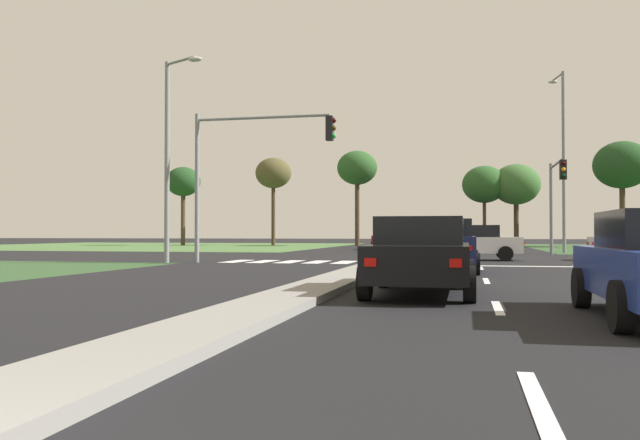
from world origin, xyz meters
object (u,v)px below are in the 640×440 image
car_teal_sixth (406,237)px  traffic_signal_near_left (246,157)px  car_white_near (474,242)px  treeline_third (357,169)px  street_lamp_third (563,153)px  car_maroon_seventh (388,239)px  treeline_second (273,174)px  treeline_sixth (622,165)px  street_lamp_second (170,149)px  treeline_fifth (516,185)px  car_navy_fourth (445,245)px  car_black_second (421,255)px  treeline_fourth (484,185)px  traffic_signal_far_right (556,189)px  treeline_near (183,183)px

car_teal_sixth → traffic_signal_near_left: bearing=84.3°
car_white_near → treeline_third: treeline_third is taller
street_lamp_third → treeline_third: size_ratio=1.24×
car_white_near → car_maroon_seventh: size_ratio=0.94×
treeline_second → treeline_sixth: bearing=-1.2°
treeline_third → street_lamp_second: bearing=-93.0°
car_teal_sixth → treeline_fifth: treeline_fifth is taller
traffic_signal_near_left → car_navy_fourth: bearing=-28.7°
car_maroon_seventh → treeline_second: size_ratio=0.53×
car_black_second → treeline_second: size_ratio=0.54×
treeline_fourth → car_white_near: bearing=-92.4°
car_maroon_seventh → traffic_signal_near_left: 22.16m
traffic_signal_far_right → street_lamp_third: 6.07m
car_navy_fourth → traffic_signal_far_right: 16.68m
treeline_near → treeline_fifth: 30.74m
traffic_signal_near_left → treeline_fifth: size_ratio=0.83×
traffic_signal_near_left → treeline_near: 38.01m
treeline_third → treeline_sixth: (22.73, 0.37, -0.15)m
traffic_signal_near_left → treeline_sixth: (21.53, 35.30, 2.73)m
car_teal_sixth → treeline_sixth: size_ratio=0.51×
treeline_third → treeline_fifth: bearing=3.6°
car_black_second → treeline_fourth: size_ratio=0.63×
treeline_sixth → treeline_third: bearing=-179.1°
car_black_second → car_teal_sixth: (-4.35, 45.55, 0.05)m
traffic_signal_near_left → car_white_near: bearing=28.5°
traffic_signal_near_left → street_lamp_second: bearing=-171.0°
treeline_fifth → treeline_sixth: (8.63, -0.53, 1.48)m
car_navy_fourth → car_maroon_seventh: car_navy_fourth is taller
car_white_near → treeline_second: (-18.41, 31.14, 6.07)m
car_teal_sixth → traffic_signal_near_left: size_ratio=0.76×
treeline_near → treeline_second: treeline_second is taller
traffic_signal_far_right → treeline_near: (-30.87, 22.26, 2.48)m
car_maroon_seventh → street_lamp_third: 13.17m
car_black_second → treeline_fourth: (2.47, 47.64, 4.72)m
car_white_near → street_lamp_third: size_ratio=0.38×
car_black_second → car_navy_fourth: bearing=88.2°
traffic_signal_far_right → treeline_third: 27.87m
treeline_near → treeline_second: (8.22, 2.41, 0.88)m
car_maroon_seventh → street_lamp_second: size_ratio=0.55×
car_white_near → car_teal_sixth: 29.29m
car_black_second → treeline_sixth: size_ratio=0.50×
treeline_fifth → treeline_sixth: bearing=-3.5°
car_navy_fourth → treeline_second: 44.32m
street_lamp_third → traffic_signal_far_right: bearing=-101.5°
street_lamp_second → treeline_third: 35.55m
car_black_second → street_lamp_second: size_ratio=0.56×
car_maroon_seventh → street_lamp_third: size_ratio=0.41×
traffic_signal_near_left → treeline_fourth: treeline_fourth is taller
treeline_fourth → car_navy_fourth: bearing=-93.2°
car_navy_fourth → treeline_sixth: size_ratio=0.50×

